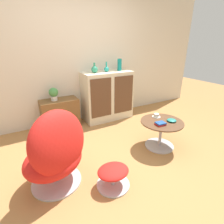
{
  "coord_description": "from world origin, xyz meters",
  "views": [
    {
      "loc": [
        -1.07,
        -1.76,
        1.59
      ],
      "look_at": [
        0.18,
        0.47,
        0.55
      ],
      "focal_mm": 28.0,
      "sensor_mm": 36.0,
      "label": 1
    }
  ],
  "objects_px": {
    "vase_leftmost": "(94,69)",
    "ottoman": "(113,174)",
    "teacup": "(156,116)",
    "vase_inner_right": "(120,65)",
    "book_stack": "(160,124)",
    "tv_console": "(60,113)",
    "sideboard": "(107,96)",
    "coffee_table": "(161,131)",
    "vase_inner_left": "(106,69)",
    "egg_chair": "(56,152)",
    "bowl": "(172,120)",
    "potted_plant": "(54,93)"
  },
  "relations": [
    {
      "from": "tv_console",
      "to": "vase_inner_left",
      "type": "xyz_separation_m",
      "value": [
        1.0,
        -0.06,
        0.79
      ]
    },
    {
      "from": "tv_console",
      "to": "ottoman",
      "type": "bearing_deg",
      "value": -85.57
    },
    {
      "from": "egg_chair",
      "to": "book_stack",
      "type": "height_order",
      "value": "egg_chair"
    },
    {
      "from": "egg_chair",
      "to": "vase_inner_left",
      "type": "height_order",
      "value": "vase_inner_left"
    },
    {
      "from": "potted_plant",
      "to": "bowl",
      "type": "xyz_separation_m",
      "value": [
        1.42,
        -1.56,
        -0.23
      ]
    },
    {
      "from": "egg_chair",
      "to": "vase_leftmost",
      "type": "bearing_deg",
      "value": 52.4
    },
    {
      "from": "ottoman",
      "to": "coffee_table",
      "type": "height_order",
      "value": "coffee_table"
    },
    {
      "from": "sideboard",
      "to": "teacup",
      "type": "xyz_separation_m",
      "value": [
        0.24,
        -1.25,
        -0.04
      ]
    },
    {
      "from": "vase_inner_right",
      "to": "teacup",
      "type": "relative_size",
      "value": 1.78
    },
    {
      "from": "vase_inner_right",
      "to": "potted_plant",
      "type": "bearing_deg",
      "value": 177.59
    },
    {
      "from": "tv_console",
      "to": "vase_inner_left",
      "type": "height_order",
      "value": "vase_inner_left"
    },
    {
      "from": "sideboard",
      "to": "book_stack",
      "type": "height_order",
      "value": "sideboard"
    },
    {
      "from": "egg_chair",
      "to": "teacup",
      "type": "bearing_deg",
      "value": 7.42
    },
    {
      "from": "vase_inner_left",
      "to": "vase_inner_right",
      "type": "bearing_deg",
      "value": 0.0
    },
    {
      "from": "coffee_table",
      "to": "vase_inner_right",
      "type": "height_order",
      "value": "vase_inner_right"
    },
    {
      "from": "teacup",
      "to": "coffee_table",
      "type": "bearing_deg",
      "value": -103.25
    },
    {
      "from": "sideboard",
      "to": "coffee_table",
      "type": "distance_m",
      "value": 1.46
    },
    {
      "from": "ottoman",
      "to": "vase_leftmost",
      "type": "distance_m",
      "value": 2.1
    },
    {
      "from": "teacup",
      "to": "bowl",
      "type": "bearing_deg",
      "value": -70.22
    },
    {
      "from": "coffee_table",
      "to": "sideboard",
      "type": "bearing_deg",
      "value": 97.99
    },
    {
      "from": "bowl",
      "to": "teacup",
      "type": "bearing_deg",
      "value": 109.78
    },
    {
      "from": "ottoman",
      "to": "vase_inner_right",
      "type": "bearing_deg",
      "value": 57.05
    },
    {
      "from": "vase_inner_right",
      "to": "book_stack",
      "type": "bearing_deg",
      "value": -97.69
    },
    {
      "from": "sideboard",
      "to": "tv_console",
      "type": "height_order",
      "value": "sideboard"
    },
    {
      "from": "sideboard",
      "to": "coffee_table",
      "type": "xyz_separation_m",
      "value": [
        0.2,
        -1.43,
        -0.23
      ]
    },
    {
      "from": "vase_leftmost",
      "to": "ottoman",
      "type": "bearing_deg",
      "value": -108.29
    },
    {
      "from": "sideboard",
      "to": "ottoman",
      "type": "bearing_deg",
      "value": -115.86
    },
    {
      "from": "tv_console",
      "to": "coffee_table",
      "type": "distance_m",
      "value": 1.92
    },
    {
      "from": "vase_inner_left",
      "to": "teacup",
      "type": "distance_m",
      "value": 1.42
    },
    {
      "from": "ottoman",
      "to": "coffee_table",
      "type": "distance_m",
      "value": 1.13
    },
    {
      "from": "vase_inner_right",
      "to": "potted_plant",
      "type": "distance_m",
      "value": 1.45
    },
    {
      "from": "vase_inner_left",
      "to": "book_stack",
      "type": "bearing_deg",
      "value": -86.09
    },
    {
      "from": "coffee_table",
      "to": "vase_inner_right",
      "type": "xyz_separation_m",
      "value": [
        0.09,
        1.43,
        0.86
      ]
    },
    {
      "from": "egg_chair",
      "to": "coffee_table",
      "type": "xyz_separation_m",
      "value": [
        1.61,
        0.04,
        -0.18
      ]
    },
    {
      "from": "coffee_table",
      "to": "vase_inner_left",
      "type": "height_order",
      "value": "vase_inner_left"
    },
    {
      "from": "vase_leftmost",
      "to": "teacup",
      "type": "relative_size",
      "value": 1.42
    },
    {
      "from": "egg_chair",
      "to": "book_stack",
      "type": "bearing_deg",
      "value": -1.46
    },
    {
      "from": "ottoman",
      "to": "bowl",
      "type": "xyz_separation_m",
      "value": [
        1.2,
        0.29,
        0.3
      ]
    },
    {
      "from": "ottoman",
      "to": "egg_chair",
      "type": "bearing_deg",
      "value": 149.3
    },
    {
      "from": "tv_console",
      "to": "vase_leftmost",
      "type": "xyz_separation_m",
      "value": [
        0.74,
        -0.06,
        0.8
      ]
    },
    {
      "from": "sideboard",
      "to": "ottoman",
      "type": "relative_size",
      "value": 2.65
    },
    {
      "from": "egg_chair",
      "to": "tv_console",
      "type": "bearing_deg",
      "value": 75.43
    },
    {
      "from": "egg_chair",
      "to": "vase_inner_left",
      "type": "bearing_deg",
      "value": 46.51
    },
    {
      "from": "sideboard",
      "to": "tv_console",
      "type": "xyz_separation_m",
      "value": [
        -1.01,
        0.06,
        -0.23
      ]
    },
    {
      "from": "coffee_table",
      "to": "vase_leftmost",
      "type": "bearing_deg",
      "value": 108.36
    },
    {
      "from": "sideboard",
      "to": "tv_console",
      "type": "relative_size",
      "value": 1.48
    },
    {
      "from": "vase_leftmost",
      "to": "vase_inner_left",
      "type": "distance_m",
      "value": 0.26
    },
    {
      "from": "sideboard",
      "to": "vase_inner_left",
      "type": "bearing_deg",
      "value": 161.92
    },
    {
      "from": "sideboard",
      "to": "vase_inner_left",
      "type": "height_order",
      "value": "vase_inner_left"
    },
    {
      "from": "tv_console",
      "to": "egg_chair",
      "type": "distance_m",
      "value": 1.59
    }
  ]
}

